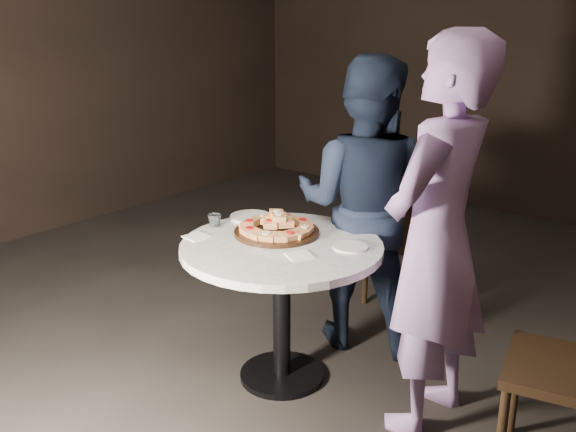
{
  "coord_description": "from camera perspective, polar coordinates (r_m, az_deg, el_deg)",
  "views": [
    {
      "loc": [
        2.03,
        -2.32,
        1.86
      ],
      "look_at": [
        0.11,
        -0.01,
        0.88
      ],
      "focal_mm": 40.0,
      "sensor_mm": 36.0,
      "label": 1
    }
  ],
  "objects": [
    {
      "name": "napkin_far",
      "position": [
        3.0,
        1.02,
        -3.55
      ],
      "size": [
        0.15,
        0.15,
        0.01
      ],
      "primitive_type": "cube",
      "rotation": [
        0.0,
        0.0,
        -0.49
      ],
      "color": "white",
      "rests_on": "table"
    },
    {
      "name": "serving_board",
      "position": [
        3.29,
        -1.02,
        -1.43
      ],
      "size": [
        0.44,
        0.44,
        0.02
      ],
      "primitive_type": "cylinder",
      "rotation": [
        0.0,
        0.0,
        -0.0
      ],
      "color": "black",
      "rests_on": "table"
    },
    {
      "name": "table",
      "position": [
        3.21,
        -0.57,
        -4.8
      ],
      "size": [
        1.14,
        1.14,
        0.75
      ],
      "rotation": [
        0.0,
        0.0,
        0.14
      ],
      "color": "black",
      "rests_on": "ground"
    },
    {
      "name": "plate_left",
      "position": [
        3.55,
        -3.33,
        -0.06
      ],
      "size": [
        0.29,
        0.29,
        0.01
      ],
      "primitive_type": "cylinder",
      "rotation": [
        0.0,
        0.0,
        0.35
      ],
      "color": "white",
      "rests_on": "table"
    },
    {
      "name": "chair_far",
      "position": [
        4.04,
        9.83,
        -1.2
      ],
      "size": [
        0.55,
        0.57,
        0.95
      ],
      "rotation": [
        0.0,
        0.0,
        2.88
      ],
      "color": "black",
      "rests_on": "ground"
    },
    {
      "name": "floor",
      "position": [
        3.6,
        -1.3,
        -13.08
      ],
      "size": [
        7.0,
        7.0,
        0.0
      ],
      "primitive_type": "plane",
      "color": "black",
      "rests_on": "ground"
    },
    {
      "name": "napkin_near",
      "position": [
        3.28,
        -8.13,
        -1.82
      ],
      "size": [
        0.12,
        0.12,
        0.01
      ],
      "primitive_type": "cube",
      "rotation": [
        0.0,
        0.0,
        -0.08
      ],
      "color": "white",
      "rests_on": "table"
    },
    {
      "name": "focaccia_pile",
      "position": [
        3.28,
        -1.01,
        -0.81
      ],
      "size": [
        0.39,
        0.39,
        0.1
      ],
      "rotation": [
        0.0,
        0.0,
        -0.41
      ],
      "color": "#C6834C",
      "rests_on": "serving_board"
    },
    {
      "name": "water_glass",
      "position": [
        3.42,
        -6.55,
        -0.4
      ],
      "size": [
        0.08,
        0.08,
        0.07
      ],
      "primitive_type": "imported",
      "rotation": [
        0.0,
        0.0,
        -0.12
      ],
      "color": "silver",
      "rests_on": "table"
    },
    {
      "name": "diner_teal",
      "position": [
        2.86,
        13.07,
        -2.16
      ],
      "size": [
        0.43,
        0.66,
        1.79
      ],
      "primitive_type": "imported",
      "rotation": [
        0.0,
        0.0,
        -1.58
      ],
      "color": "#866DA9",
      "rests_on": "ground"
    },
    {
      "name": "plate_right",
      "position": [
        3.12,
        5.58,
        -2.74
      ],
      "size": [
        0.21,
        0.21,
        0.01
      ],
      "primitive_type": "cylinder",
      "rotation": [
        0.0,
        0.0,
        -0.3
      ],
      "color": "white",
      "rests_on": "table"
    },
    {
      "name": "diner_navy",
      "position": [
        3.57,
        6.76,
        0.98
      ],
      "size": [
        0.95,
        0.84,
        1.64
      ],
      "primitive_type": "imported",
      "rotation": [
        0.0,
        0.0,
        3.46
      ],
      "color": "black",
      "rests_on": "ground"
    }
  ]
}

